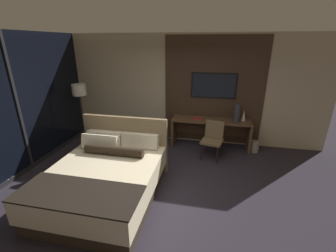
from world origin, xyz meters
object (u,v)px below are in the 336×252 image
at_px(desk, 211,128).
at_px(desk_chair, 213,137).
at_px(tv, 214,86).
at_px(waste_bin, 254,146).
at_px(floor_lamp, 80,95).
at_px(vase_short, 244,116).
at_px(bed, 105,178).
at_px(book, 197,118).
at_px(vase_tall, 237,113).

xyz_separation_m(desk, desk_chair, (0.07, -0.59, 0.01)).
bearing_deg(tv, waste_bin, -16.72).
bearing_deg(floor_lamp, desk, 8.26).
xyz_separation_m(desk, vase_short, (0.78, 0.04, 0.37)).
xyz_separation_m(bed, book, (1.37, 2.41, 0.40)).
relative_size(tv, waste_bin, 3.98).
xyz_separation_m(tv, waste_bin, (1.10, -0.33, -1.42)).
relative_size(bed, vase_tall, 4.66).
distance_m(desk_chair, floor_lamp, 3.48).
bearing_deg(desk, vase_tall, -9.32).
relative_size(floor_lamp, book, 6.39).
xyz_separation_m(floor_lamp, vase_tall, (3.90, 0.38, -0.36)).
xyz_separation_m(bed, vase_tall, (2.32, 2.35, 0.62)).
relative_size(vase_short, book, 1.09).
xyz_separation_m(tv, desk_chair, (0.07, -0.80, -1.04)).
bearing_deg(waste_bin, bed, -140.46).
bearing_deg(desk_chair, book, 141.36).
distance_m(desk, vase_tall, 0.76).
height_order(bed, vase_tall, vase_tall).
relative_size(bed, floor_lamp, 1.35).
bearing_deg(tv, vase_tall, -27.83).
bearing_deg(vase_tall, desk, 170.68).
relative_size(tv, book, 4.46).
distance_m(desk, floor_lamp, 3.44).
relative_size(bed, desk_chair, 2.45).
bearing_deg(vase_short, desk_chair, -138.27).
bearing_deg(desk_chair, waste_bin, 38.08).
bearing_deg(floor_lamp, vase_short, 7.30).
xyz_separation_m(vase_tall, waste_bin, (0.51, -0.02, -0.83)).
distance_m(tv, vase_short, 1.05).
bearing_deg(book, waste_bin, -2.98).
height_order(desk_chair, vase_short, vase_short).
distance_m(floor_lamp, book, 3.04).
distance_m(bed, desk_chair, 2.60).
xyz_separation_m(vase_tall, vase_short, (0.19, 0.14, -0.09)).
distance_m(floor_lamp, waste_bin, 4.58).
xyz_separation_m(vase_tall, book, (-0.95, 0.06, -0.22)).
distance_m(vase_tall, book, 0.97).
height_order(bed, book, bed).
distance_m(book, waste_bin, 1.58).
xyz_separation_m(vase_short, book, (-1.13, -0.08, -0.12)).
xyz_separation_m(desk, book, (-0.35, -0.04, 0.24)).
bearing_deg(vase_short, desk, -176.80).
xyz_separation_m(desk_chair, vase_tall, (0.52, 0.49, 0.46)).
xyz_separation_m(bed, waste_bin, (2.83, 2.33, -0.21)).
height_order(tv, waste_bin, tv).
bearing_deg(vase_short, book, -175.84).
bearing_deg(waste_bin, desk, 174.06).
xyz_separation_m(book, waste_bin, (1.45, -0.08, -0.62)).
relative_size(desk, desk_chair, 2.26).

